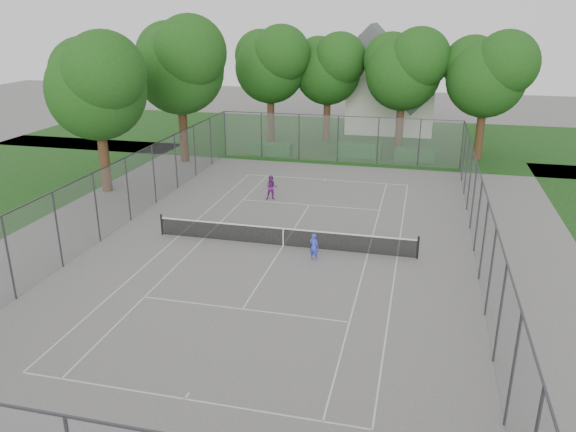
% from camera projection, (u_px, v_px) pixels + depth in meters
% --- Properties ---
extents(ground, '(120.00, 120.00, 0.00)m').
position_uv_depth(ground, '(283.00, 246.00, 27.34)').
color(ground, slate).
rests_on(ground, ground).
extents(grass_far, '(60.00, 20.00, 0.00)m').
position_uv_depth(grass_far, '(352.00, 138.00, 51.10)').
color(grass_far, '#173F12').
rests_on(grass_far, ground).
extents(court_markings, '(11.03, 23.83, 0.01)m').
position_uv_depth(court_markings, '(283.00, 246.00, 27.33)').
color(court_markings, silver).
rests_on(court_markings, ground).
extents(tennis_net, '(12.87, 0.10, 1.10)m').
position_uv_depth(tennis_net, '(283.00, 236.00, 27.16)').
color(tennis_net, black).
rests_on(tennis_net, ground).
extents(perimeter_fence, '(18.08, 34.08, 3.52)m').
position_uv_depth(perimeter_fence, '(283.00, 211.00, 26.72)').
color(perimeter_fence, '#38383D').
rests_on(perimeter_fence, ground).
extents(tree_far_left, '(6.90, 6.30, 9.91)m').
position_uv_depth(tree_far_left, '(271.00, 62.00, 47.54)').
color(tree_far_left, '#3E2616').
rests_on(tree_far_left, ground).
extents(tree_far_midleft, '(6.48, 5.91, 9.31)m').
position_uv_depth(tree_far_midleft, '(329.00, 66.00, 48.10)').
color(tree_far_midleft, '#3E2616').
rests_on(tree_far_midleft, ground).
extents(tree_far_midright, '(6.82, 6.23, 9.81)m').
position_uv_depth(tree_far_midright, '(405.00, 67.00, 44.08)').
color(tree_far_midright, '#3E2616').
rests_on(tree_far_midright, ground).
extents(tree_far_right, '(6.73, 6.14, 9.67)m').
position_uv_depth(tree_far_right, '(488.00, 71.00, 41.34)').
color(tree_far_right, '#3E2616').
rests_on(tree_far_right, ground).
extents(tree_side_back, '(7.46, 6.81, 10.73)m').
position_uv_depth(tree_side_back, '(180.00, 62.00, 40.49)').
color(tree_side_back, '#3E2616').
rests_on(tree_side_back, ground).
extents(tree_side_front, '(6.87, 6.28, 9.88)m').
position_uv_depth(tree_side_front, '(96.00, 82.00, 33.50)').
color(tree_side_front, '#3E2616').
rests_on(tree_side_front, ground).
extents(hedge_left, '(3.67, 1.10, 0.92)m').
position_uv_depth(hedge_left, '(269.00, 149.00, 44.87)').
color(hedge_left, '#184D1A').
rests_on(hedge_left, ground).
extents(hedge_mid, '(3.48, 1.00, 1.09)m').
position_uv_depth(hedge_mid, '(359.00, 150.00, 44.03)').
color(hedge_mid, '#184D1A').
rests_on(hedge_mid, ground).
extents(hedge_right, '(3.05, 1.12, 0.92)m').
position_uv_depth(hedge_right, '(415.00, 155.00, 42.99)').
color(hedge_right, '#184D1A').
rests_on(hedge_right, ground).
extents(house, '(7.92, 6.14, 9.86)m').
position_uv_depth(house, '(392.00, 89.00, 52.91)').
color(house, silver).
rests_on(house, ground).
extents(girl_player, '(0.54, 0.44, 1.28)m').
position_uv_depth(girl_player, '(314.00, 246.00, 25.63)').
color(girl_player, blue).
rests_on(girl_player, ground).
extents(woman_player, '(0.87, 0.77, 1.50)m').
position_uv_depth(woman_player, '(272.00, 188.00, 33.91)').
color(woman_player, '#702775').
rests_on(woman_player, ground).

